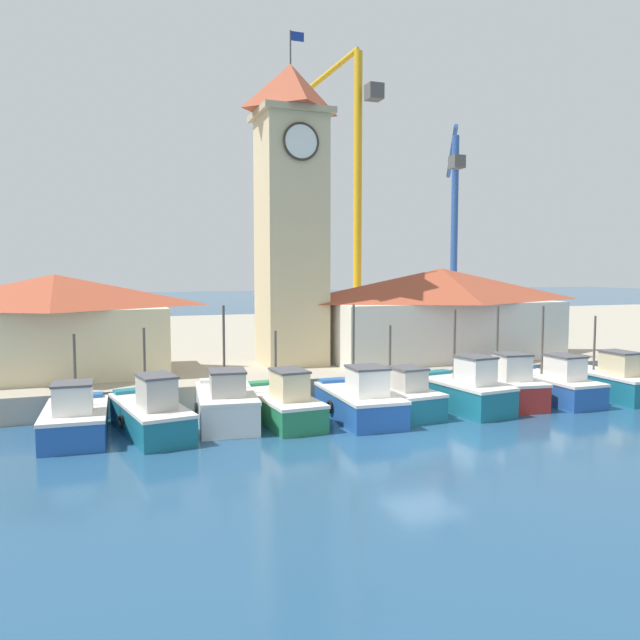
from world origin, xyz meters
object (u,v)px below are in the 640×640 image
object	(u,v)px
fishing_boat_center	(359,401)
dock_worker_near_tower	(425,350)
fishing_boat_mid_right	(397,396)
clock_tower	(291,209)
fishing_boat_end_right	(605,381)
fishing_boat_right_inner	(463,391)
fishing_boat_left_inner	(226,404)
fishing_boat_right_outer	(503,386)
warehouse_left	(56,324)
warehouse_right	(441,312)
fishing_boat_left_outer	(151,413)
fishing_boat_far_right	(552,384)
port_crane_near	(454,254)
fishing_boat_far_left	(75,419)
port_crane_far	(356,229)
fishing_boat_mid_left	(282,403)

from	to	relation	value
fishing_boat_center	dock_worker_near_tower	bearing A→B (deg)	40.37
fishing_boat_mid_right	clock_tower	size ratio (longest dim) A/B	0.29
fishing_boat_center	fishing_boat_mid_right	xyz separation A→B (m)	(1.91, 0.46, -0.05)
fishing_boat_mid_right	fishing_boat_end_right	xyz separation A→B (m)	(10.50, -0.44, 0.06)
fishing_boat_right_inner	dock_worker_near_tower	distance (m)	5.01
fishing_boat_left_inner	fishing_boat_right_outer	bearing A→B (deg)	-3.27
warehouse_left	warehouse_right	world-z (taller)	warehouse_right
fishing_boat_left_outer	fishing_boat_right_outer	size ratio (longest dim) A/B	1.20
fishing_boat_far_right	port_crane_near	xyz separation A→B (m)	(8.44, 21.69, 6.38)
fishing_boat_far_left	port_crane_near	size ratio (longest dim) A/B	0.27
fishing_boat_far_left	fishing_boat_left_inner	xyz separation A→B (m)	(5.35, 0.21, 0.08)
fishing_boat_center	fishing_boat_right_inner	bearing A→B (deg)	-0.30
fishing_boat_left_inner	fishing_boat_far_right	distance (m)	14.66
fishing_boat_center	dock_worker_near_tower	xyz separation A→B (m)	(5.62, 4.78, 1.18)
fishing_boat_mid_right	fishing_boat_end_right	world-z (taller)	fishing_boat_end_right
port_crane_far	fishing_boat_end_right	bearing A→B (deg)	-71.98
fishing_boat_mid_left	fishing_boat_far_right	distance (m)	12.51
port_crane_far	dock_worker_near_tower	world-z (taller)	port_crane_far
fishing_boat_right_inner	port_crane_near	world-z (taller)	port_crane_near
warehouse_right	fishing_boat_mid_right	bearing A→B (deg)	-131.91
fishing_boat_far_right	clock_tower	size ratio (longest dim) A/B	0.31
fishing_boat_left_outer	warehouse_right	size ratio (longest dim) A/B	0.42
fishing_boat_mid_left	warehouse_left	world-z (taller)	warehouse_left
clock_tower	port_crane_far	xyz separation A→B (m)	(7.28, 8.67, -0.30)
fishing_boat_center	warehouse_left	size ratio (longest dim) A/B	0.51
fishing_boat_far_right	clock_tower	world-z (taller)	clock_tower
warehouse_right	dock_worker_near_tower	world-z (taller)	warehouse_right
warehouse_left	dock_worker_near_tower	size ratio (longest dim) A/B	6.12
fishing_boat_mid_left	fishing_boat_far_right	bearing A→B (deg)	-2.28
fishing_boat_center	warehouse_left	distance (m)	14.29
fishing_boat_center	fishing_boat_far_left	bearing A→B (deg)	175.66
fishing_boat_right_inner	clock_tower	world-z (taller)	clock_tower
clock_tower	fishing_boat_right_outer	bearing A→B (deg)	-46.54
fishing_boat_left_inner	fishing_boat_right_inner	world-z (taller)	fishing_boat_left_inner
fishing_boat_mid_right	fishing_boat_far_right	size ratio (longest dim) A/B	0.93
port_crane_near	dock_worker_near_tower	xyz separation A→B (m)	(-12.35, -17.12, -5.19)
fishing_boat_right_inner	port_crane_far	size ratio (longest dim) A/B	0.25
port_crane_near	fishing_boat_center	bearing A→B (deg)	-129.37
fishing_boat_center	port_crane_far	distance (m)	19.71
warehouse_left	fishing_boat_far_right	bearing A→B (deg)	-21.01
fishing_boat_mid_right	dock_worker_near_tower	bearing A→B (deg)	49.31
fishing_boat_left_outer	fishing_boat_right_outer	distance (m)	14.91
fishing_boat_mid_right	fishing_boat_left_inner	bearing A→B (deg)	175.56
fishing_boat_left_inner	fishing_boat_center	world-z (taller)	fishing_boat_left_inner
fishing_boat_left_outer	fishing_boat_mid_right	distance (m)	9.83
fishing_boat_left_outer	fishing_boat_right_inner	size ratio (longest dim) A/B	1.15
warehouse_right	dock_worker_near_tower	xyz separation A→B (m)	(-2.38, -2.47, -1.65)
fishing_boat_left_inner	port_crane_near	distance (m)	31.77
fishing_boat_left_outer	clock_tower	world-z (taller)	clock_tower
fishing_boat_left_outer	fishing_boat_left_inner	world-z (taller)	fishing_boat_left_inner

